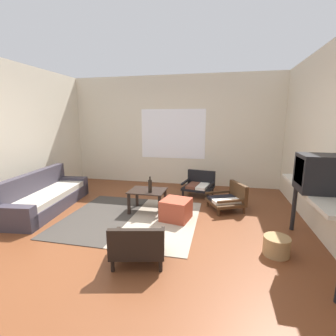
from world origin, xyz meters
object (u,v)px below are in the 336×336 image
Objects in this scene: armchair_striped_foreground at (138,244)px; crt_television at (322,173)px; console_shelf at (316,198)px; glass_bottle at (150,186)px; clay_vase at (310,175)px; wicker_basket at (277,246)px; couch at (45,197)px; ottoman_orange at (176,210)px; coffee_table at (147,194)px; armchair_corner at (229,198)px; armchair_by_window at (199,184)px.

armchair_striped_foreground is 2.20m from crt_television.
glass_bottle is at bearing 158.64° from console_shelf.
clay_vase is (0.00, 0.34, -0.09)m from crt_television.
clay_vase is 1.05× the size of wicker_basket.
armchair_striped_foreground is at bearing -29.50° from couch.
ottoman_orange is 0.61m from glass_bottle.
couch is 3.95m from wicker_basket.
coffee_table is 0.83× the size of armchair_corner.
coffee_table is at bearing 152.48° from wicker_basket.
clay_vase reaches higher than coffee_table.
console_shelf is 2.45m from glass_bottle.
coffee_table is 1.43m from armchair_by_window.
coffee_table is 2.00× the size of wicker_basket.
glass_bottle is at bearing 154.17° from wicker_basket.
ottoman_orange is (2.47, 0.03, -0.05)m from couch.
armchair_by_window is (2.72, 1.46, 0.03)m from couch.
couch is 4.34× the size of crt_television.
armchair_corner is at bearing 61.64° from armchair_striped_foreground.
couch is at bearing -151.79° from armchair_by_window.
wicker_basket is at bearing 172.97° from crt_television.
armchair_striped_foreground is 1.70m from wicker_basket.
console_shelf is at bearing -54.74° from armchair_by_window.
wicker_basket is at bearing -25.83° from glass_bottle.
crt_television reaches higher than coffee_table.
coffee_table is 2.24m from wicker_basket.
armchair_by_window is 2.54× the size of glass_bottle.
armchair_corner is 1.73× the size of ottoman_orange.
crt_television reaches higher than ottoman_orange.
armchair_corner is (1.07, 1.98, -0.01)m from armchair_striped_foreground.
armchair_striped_foreground is 2.26× the size of wicker_basket.
coffee_table is 0.38× the size of console_shelf.
coffee_table is at bearing 156.41° from ottoman_orange.
armchair_striped_foreground is 0.94× the size of armchair_corner.
armchair_striped_foreground is (0.37, -1.56, -0.09)m from coffee_table.
clay_vase is at bearing 89.47° from crt_television.
crt_television is (0.92, -1.49, 0.84)m from armchair_corner.
armchair_by_window is at bearing 124.31° from crt_television.
console_shelf is (1.99, 0.56, 0.52)m from armchair_striped_foreground.
couch is 3.08m from armchair_by_window.
ottoman_orange is (-0.25, -1.42, -0.08)m from armchair_by_window.
couch is at bearing -168.18° from armchair_corner.
clay_vase reaches higher than ottoman_orange.
couch reaches higher than armchair_by_window.
glass_bottle is (-0.48, 0.13, 0.34)m from ottoman_orange.
coffee_table is 1.61m from armchair_striped_foreground.
console_shelf is (4.25, -0.72, 0.53)m from couch.
couch is 2.47m from ottoman_orange.
couch is 1.92m from coffee_table.
couch is at bearing -175.20° from glass_bottle.
coffee_table is at bearing 126.73° from glass_bottle.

